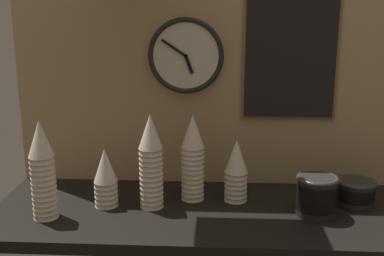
% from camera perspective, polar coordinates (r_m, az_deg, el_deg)
% --- Properties ---
extents(ground_plane, '(1.60, 0.56, 0.04)m').
position_cam_1_polar(ground_plane, '(1.70, 3.77, -10.06)').
color(ground_plane, black).
extents(wall_tiled_back, '(1.60, 0.03, 1.05)m').
position_cam_1_polar(wall_tiled_back, '(1.82, 4.00, 9.37)').
color(wall_tiled_back, tan).
rests_on(wall_tiled_back, ground_plane).
extents(cup_stack_far_left, '(0.08, 0.08, 0.33)m').
position_cam_1_polar(cup_stack_far_left, '(1.64, -17.29, -4.77)').
color(cup_stack_far_left, beige).
rests_on(cup_stack_far_left, ground_plane).
extents(cup_stack_center_right, '(0.08, 0.08, 0.23)m').
position_cam_1_polar(cup_stack_center_right, '(1.72, 5.24, -5.03)').
color(cup_stack_center_right, beige).
rests_on(cup_stack_center_right, ground_plane).
extents(cup_stack_center, '(0.08, 0.08, 0.31)m').
position_cam_1_polar(cup_stack_center, '(1.71, 0.08, -3.52)').
color(cup_stack_center, beige).
rests_on(cup_stack_center, ground_plane).
extents(cup_stack_center_left, '(0.08, 0.08, 0.33)m').
position_cam_1_polar(cup_stack_center_left, '(1.65, -4.88, -3.94)').
color(cup_stack_center_left, beige).
rests_on(cup_stack_center_left, ground_plane).
extents(cup_stack_left, '(0.08, 0.08, 0.21)m').
position_cam_1_polar(cup_stack_left, '(1.70, -10.21, -5.79)').
color(cup_stack_left, beige).
rests_on(cup_stack_left, ground_plane).
extents(bowl_stack_right, '(0.14, 0.14, 0.14)m').
position_cam_1_polar(bowl_stack_right, '(1.67, 14.53, -7.62)').
color(bowl_stack_right, black).
rests_on(bowl_stack_right, ground_plane).
extents(bowl_stack_far_right, '(0.14, 0.14, 0.09)m').
position_cam_1_polar(bowl_stack_far_right, '(1.80, 18.82, -7.10)').
color(bowl_stack_far_right, black).
rests_on(bowl_stack_far_right, ground_plane).
extents(wall_clock, '(0.28, 0.03, 0.28)m').
position_cam_1_polar(wall_clock, '(1.80, -0.73, 8.55)').
color(wall_clock, beige).
extents(menu_board, '(0.35, 0.01, 0.54)m').
position_cam_1_polar(menu_board, '(1.82, 11.64, 9.29)').
color(menu_board, olive).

